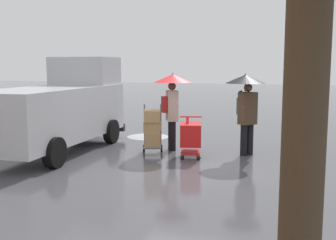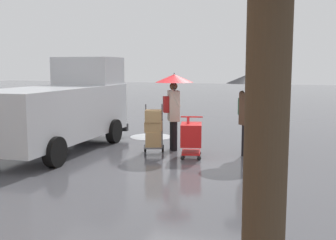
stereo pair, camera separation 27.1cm
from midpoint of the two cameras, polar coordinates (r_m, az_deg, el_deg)
ground_plane at (r=10.22m, az=2.71°, el=-5.72°), size 90.00×90.00×0.00m
slush_patch_far_side at (r=13.69m, az=-1.79°, el=-2.32°), size 1.39×1.39×0.01m
cargo_van_parked_right at (r=11.83m, az=-13.97°, el=1.67°), size 2.41×5.44×2.60m
shopping_cart_vendor at (r=10.53m, az=3.96°, el=-2.17°), size 0.75×0.94×1.04m
hand_dolly_boxes at (r=10.87m, az=-1.31°, el=-1.27°), size 0.71×0.83×1.32m
pedestrian_pink_side at (r=11.32m, az=1.46°, el=3.62°), size 1.04×1.04×2.15m
pedestrian_black_side at (r=10.82m, az=11.63°, el=3.29°), size 1.04×1.04×2.15m
bare_tree_near at (r=2.32m, az=16.49°, el=-0.26°), size 1.30×1.31×4.38m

